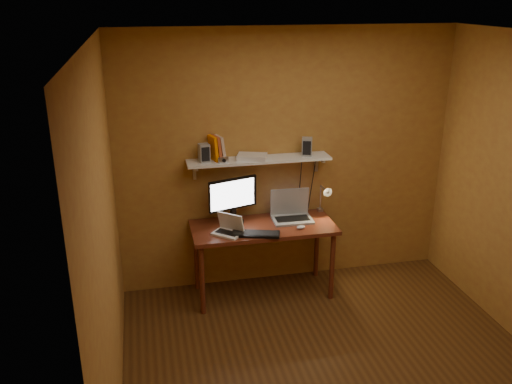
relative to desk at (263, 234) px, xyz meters
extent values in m
cube|color=#543315|center=(0.32, -1.28, -0.67)|extent=(3.40, 3.20, 0.02)
cube|color=silver|center=(0.32, -1.28, 1.95)|extent=(3.40, 3.20, 0.02)
cube|color=#A67D32|center=(0.32, 0.33, 0.64)|extent=(3.40, 0.02, 2.60)
cube|color=#A67D32|center=(0.32, -2.89, 0.64)|extent=(3.40, 0.02, 2.60)
cube|color=#A67D32|center=(-1.39, -1.28, 0.64)|extent=(0.02, 3.20, 2.60)
cube|color=maroon|center=(0.00, 0.00, 0.07)|extent=(1.40, 0.60, 0.04)
cylinder|color=maroon|center=(-0.64, -0.24, -0.31)|extent=(0.05, 0.05, 0.71)
cylinder|color=maroon|center=(0.64, -0.24, -0.31)|extent=(0.05, 0.05, 0.71)
cylinder|color=maroon|center=(-0.64, 0.24, -0.31)|extent=(0.05, 0.05, 0.71)
cylinder|color=maroon|center=(0.64, 0.24, -0.31)|extent=(0.05, 0.05, 0.71)
cube|color=white|center=(0.00, 0.19, 0.70)|extent=(1.40, 0.25, 0.02)
cube|color=silver|center=(-0.62, 0.30, 0.60)|extent=(0.03, 0.03, 0.18)
cube|color=silver|center=(0.62, 0.30, 0.60)|extent=(0.03, 0.03, 0.18)
cylinder|color=black|center=(-0.27, 0.14, 0.09)|extent=(0.27, 0.27, 0.02)
cube|color=black|center=(-0.27, 0.14, 0.17)|extent=(0.06, 0.05, 0.16)
cube|color=black|center=(-0.27, 0.14, 0.39)|extent=(0.49, 0.17, 0.31)
cube|color=white|center=(-0.27, 0.12, 0.39)|extent=(0.45, 0.14, 0.27)
cube|color=gray|center=(0.31, 0.06, 0.10)|extent=(0.40, 0.28, 0.02)
cube|color=black|center=(0.31, 0.06, 0.11)|extent=(0.34, 0.16, 0.00)
cube|color=gray|center=(0.31, 0.19, 0.24)|extent=(0.39, 0.04, 0.27)
cube|color=#151A41|center=(0.31, 0.19, 0.24)|extent=(0.34, 0.03, 0.23)
cube|color=silver|center=(-0.38, -0.13, 0.10)|extent=(0.32, 0.31, 0.02)
cube|color=black|center=(-0.38, -0.13, 0.11)|extent=(0.23, 0.22, 0.00)
cube|color=silver|center=(-0.33, -0.08, 0.19)|extent=(0.24, 0.22, 0.18)
cube|color=black|center=(-0.33, -0.08, 0.19)|extent=(0.20, 0.18, 0.15)
cube|color=black|center=(-0.12, -0.20, 0.10)|extent=(0.47, 0.27, 0.02)
ellipsoid|color=silver|center=(0.34, -0.15, 0.10)|extent=(0.09, 0.07, 0.03)
cube|color=silver|center=(0.66, 0.24, 0.08)|extent=(0.05, 0.06, 0.08)
cylinder|color=silver|center=(0.66, 0.24, 0.23)|extent=(0.02, 0.02, 0.28)
cylinder|color=silver|center=(0.66, 0.16, 0.37)|extent=(0.01, 0.16, 0.01)
cone|color=silver|center=(0.66, 0.08, 0.37)|extent=(0.09, 0.09, 0.09)
sphere|color=#FFE0A5|center=(0.66, 0.06, 0.37)|extent=(0.04, 0.04, 0.04)
cube|color=gray|center=(-0.53, 0.20, 0.80)|extent=(0.11, 0.11, 0.17)
cube|color=gray|center=(0.48, 0.19, 0.80)|extent=(0.13, 0.13, 0.18)
cube|color=orange|center=(-0.44, 0.22, 0.83)|extent=(0.09, 0.17, 0.24)
cube|color=#A54322|center=(-0.41, 0.22, 0.83)|extent=(0.09, 0.17, 0.24)
cube|color=#C0A38E|center=(-0.37, 0.22, 0.83)|extent=(0.10, 0.17, 0.24)
cube|color=silver|center=(-0.36, 0.12, 0.74)|extent=(0.10, 0.05, 0.06)
cylinder|color=black|center=(-0.36, 0.10, 0.74)|extent=(0.04, 0.03, 0.03)
cube|color=silver|center=(-0.07, 0.18, 0.73)|extent=(0.32, 0.27, 0.05)
camera|label=1|loc=(-1.09, -4.70, 2.22)|focal=38.00mm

